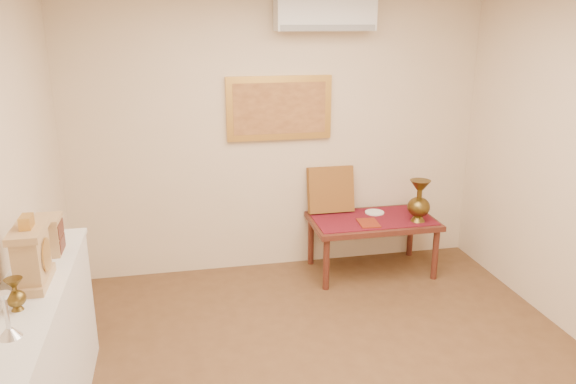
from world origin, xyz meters
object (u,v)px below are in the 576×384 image
object	(u,v)px
mantel_clock	(32,256)
brass_urn_tall	(419,196)
wooden_chest	(49,235)
display_ledge	(38,373)
low_table	(372,225)

from	to	relation	value
mantel_clock	brass_urn_tall	bearing A→B (deg)	27.47
mantel_clock	wooden_chest	xyz separation A→B (m)	(0.00, 0.45, -0.05)
display_ledge	low_table	distance (m)	3.27
wooden_chest	low_table	bearing A→B (deg)	26.08
brass_urn_tall	display_ledge	world-z (taller)	brass_urn_tall
brass_urn_tall	mantel_clock	distance (m)	3.45
display_ledge	wooden_chest	size ratio (longest dim) A/B	8.28
mantel_clock	wooden_chest	distance (m)	0.45
low_table	mantel_clock	bearing A→B (deg)	-146.68
brass_urn_tall	wooden_chest	bearing A→B (deg)	-159.51
mantel_clock	low_table	distance (m)	3.25
mantel_clock	wooden_chest	world-z (taller)	mantel_clock
brass_urn_tall	low_table	size ratio (longest dim) A/B	0.41
mantel_clock	low_table	size ratio (longest dim) A/B	0.34
mantel_clock	low_table	bearing A→B (deg)	33.32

